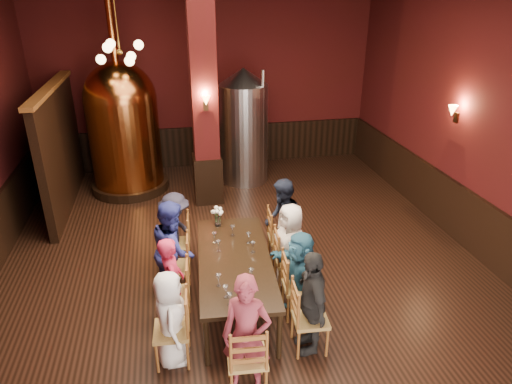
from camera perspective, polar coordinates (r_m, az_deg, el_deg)
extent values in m
plane|color=black|center=(7.51, -1.34, -9.76)|extent=(10.00, 10.00, 0.00)
cube|color=#410E10|center=(11.35, -6.05, 14.30)|extent=(8.00, 0.02, 4.50)
cube|color=#410E10|center=(8.18, 27.53, 7.73)|extent=(0.02, 10.00, 4.50)
cube|color=black|center=(8.75, 25.13, -3.25)|extent=(0.08, 9.90, 1.00)
cube|color=black|center=(11.74, -5.65, 5.83)|extent=(7.90, 0.08, 1.00)
cube|color=#410E10|center=(9.17, -6.52, 11.86)|extent=(0.58, 0.58, 4.50)
cube|color=black|center=(10.03, -23.22, 4.89)|extent=(0.22, 3.50, 2.40)
cube|color=black|center=(6.43, -2.67, -8.58)|extent=(1.17, 2.47, 0.06)
cylinder|color=black|center=(5.75, -6.19, -18.17)|extent=(0.07, 0.07, 0.69)
cylinder|color=black|center=(5.80, 2.94, -17.50)|extent=(0.07, 0.07, 0.69)
cylinder|color=black|center=(7.59, -6.68, -6.48)|extent=(0.07, 0.07, 0.69)
cylinder|color=black|center=(7.63, -0.03, -6.10)|extent=(0.07, 0.07, 0.69)
imported|color=white|center=(5.69, -10.65, -15.29)|extent=(0.41, 0.62, 1.25)
imported|color=#C52146|center=(6.20, -10.41, -11.09)|extent=(0.36, 0.51, 1.33)
imported|color=navy|center=(6.69, -10.25, -7.13)|extent=(0.37, 0.74, 1.52)
imported|color=black|center=(7.32, -10.00, -5.02)|extent=(0.79, 0.99, 1.34)
imported|color=black|center=(5.75, 6.91, -13.46)|extent=(0.35, 0.83, 1.41)
imported|color=#2A6280|center=(6.31, 5.43, -10.23)|extent=(0.64, 1.25, 1.29)
imported|color=silver|center=(6.83, 4.27, -6.83)|extent=(0.60, 0.76, 1.37)
imported|color=black|center=(7.38, 3.27, -3.83)|extent=(0.50, 0.77, 1.47)
imported|color=maroon|center=(5.18, -1.17, -17.61)|extent=(0.64, 0.54, 1.50)
cylinder|color=black|center=(10.74, -15.38, 0.92)|extent=(1.69, 1.69, 0.19)
cylinder|color=#B9632A|center=(10.39, -16.01, 6.15)|extent=(1.91, 1.91, 1.88)
sphere|color=#B9632A|center=(10.15, -16.63, 11.19)|extent=(1.50, 1.50, 1.50)
cylinder|color=#B9632A|center=(9.96, -17.58, 18.55)|extent=(0.15, 0.15, 1.22)
cylinder|color=#B2B2B7|center=(10.49, -1.51, 7.24)|extent=(1.30, 1.30, 2.25)
cone|color=#B2B2B7|center=(10.18, -1.59, 14.28)|extent=(1.08, 1.08, 0.36)
cylinder|color=#B2B2B7|center=(10.15, 0.85, 7.99)|extent=(0.07, 0.07, 2.52)
cylinder|color=white|center=(7.23, -4.78, -3.59)|extent=(0.10, 0.10, 0.17)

